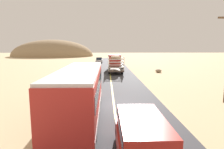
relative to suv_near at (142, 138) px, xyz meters
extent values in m
plane|color=#CCB284|center=(-0.80, 7.85, -1.09)|extent=(240.00, 240.00, 0.00)
cube|color=#38383D|center=(-0.80, 7.85, -1.08)|extent=(8.00, 120.00, 0.02)
cube|color=#D8CC4C|center=(-0.80, 7.85, -1.06)|extent=(0.16, 117.60, 0.00)
cube|color=#B2261E|center=(0.00, 0.08, -0.39)|extent=(1.90, 4.60, 0.90)
cube|color=#B2261E|center=(0.00, -0.07, 0.46)|extent=(1.75, 3.59, 0.80)
cube|color=#192333|center=(0.00, -0.07, 0.48)|extent=(1.79, 3.22, 0.44)
cylinder|color=black|center=(-0.82, 1.51, -0.69)|extent=(0.26, 0.76, 0.76)
cylinder|color=black|center=(0.82, 1.51, -0.69)|extent=(0.26, 0.76, 0.76)
cube|color=#B2332D|center=(0.16, 31.53, 0.73)|extent=(2.50, 2.20, 2.20)
cube|color=#192333|center=(0.16, 31.53, 1.18)|extent=(2.53, 1.54, 0.70)
cube|color=brown|center=(0.16, 26.13, -0.37)|extent=(2.50, 6.40, 0.24)
cylinder|color=silver|center=(-1.03, 29.27, 0.85)|extent=(0.12, 0.12, 2.20)
cylinder|color=silver|center=(1.35, 29.27, 0.85)|extent=(0.12, 0.12, 2.20)
cylinder|color=silver|center=(-1.03, 22.99, 0.85)|extent=(0.12, 0.12, 2.20)
cylinder|color=silver|center=(1.35, 22.99, 0.85)|extent=(0.12, 0.12, 2.20)
cube|color=silver|center=(-1.05, 26.13, 0.19)|extent=(0.08, 6.30, 0.12)
cube|color=silver|center=(1.37, 26.13, 0.19)|extent=(0.08, 6.30, 0.12)
cube|color=silver|center=(0.16, 22.97, 0.19)|extent=(2.40, 0.08, 0.12)
cube|color=silver|center=(-1.05, 26.13, 0.63)|extent=(0.08, 6.30, 0.12)
cube|color=silver|center=(1.37, 26.13, 0.63)|extent=(0.08, 6.30, 0.12)
cube|color=silver|center=(0.16, 22.97, 0.63)|extent=(2.40, 0.08, 0.12)
cube|color=silver|center=(-1.05, 26.13, 1.07)|extent=(0.08, 6.30, 0.12)
cube|color=silver|center=(1.37, 26.13, 1.07)|extent=(0.08, 6.30, 0.12)
cube|color=silver|center=(0.16, 22.97, 1.07)|extent=(2.40, 0.08, 0.12)
cube|color=silver|center=(-1.05, 26.13, 1.51)|extent=(0.08, 6.30, 0.12)
cube|color=silver|center=(1.37, 26.13, 1.51)|extent=(0.08, 6.30, 0.12)
cube|color=silver|center=(0.16, 22.97, 1.51)|extent=(2.40, 0.08, 0.12)
ellipsoid|color=#8C6B4C|center=(0.16, 26.13, 1.60)|extent=(1.75, 3.84, 0.70)
cylinder|color=black|center=(-0.93, 31.53, -0.52)|extent=(0.32, 1.10, 1.10)
cylinder|color=black|center=(1.25, 31.53, -0.52)|extent=(0.32, 1.10, 1.10)
cylinder|color=black|center=(-0.93, 24.85, -0.52)|extent=(0.32, 1.10, 1.10)
cylinder|color=black|center=(1.25, 24.85, -0.52)|extent=(0.32, 1.10, 1.10)
cube|color=red|center=(-3.12, 5.22, 0.63)|extent=(2.50, 10.00, 2.70)
cube|color=white|center=(-3.12, 5.22, 2.06)|extent=(2.45, 9.80, 0.16)
cube|color=#192333|center=(-3.12, 5.22, 1.11)|extent=(2.54, 9.20, 0.80)
cube|color=silver|center=(-3.12, 5.22, -0.52)|extent=(2.53, 9.80, 0.36)
cylinder|color=black|center=(-4.22, 8.47, -0.57)|extent=(0.30, 1.00, 1.00)
cylinder|color=black|center=(-2.02, 8.47, -0.57)|extent=(0.30, 1.00, 1.00)
cylinder|color=black|center=(-4.22, 1.97, -0.57)|extent=(0.30, 1.00, 1.00)
cylinder|color=black|center=(-2.02, 1.97, -0.57)|extent=(0.30, 1.00, 1.00)
cube|color=silver|center=(-3.47, 46.91, -0.55)|extent=(1.80, 4.40, 0.70)
cube|color=#192333|center=(-3.47, 47.01, 0.10)|extent=(1.53, 2.20, 0.60)
cylinder|color=black|center=(-4.26, 48.23, -0.74)|extent=(0.22, 0.66, 0.66)
cylinder|color=black|center=(-2.68, 48.23, -0.74)|extent=(0.22, 0.66, 0.66)
cylinder|color=black|center=(-4.26, 45.59, -0.74)|extent=(0.22, 0.66, 0.66)
cylinder|color=black|center=(-2.68, 45.59, -0.74)|extent=(0.22, 0.66, 0.66)
ellipsoid|color=gray|center=(7.95, 26.79, -0.80)|extent=(1.10, 1.10, 0.56)
ellipsoid|color=#997C5A|center=(-26.23, 82.33, -1.09)|extent=(37.04, 27.01, 15.10)
camera|label=1|loc=(-1.37, -7.04, 3.61)|focal=30.68mm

